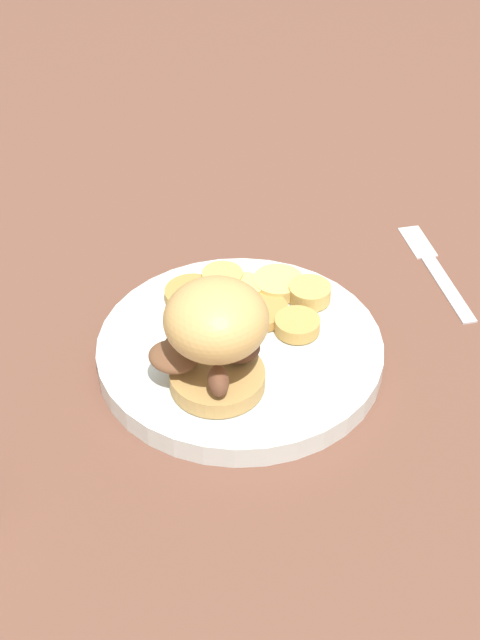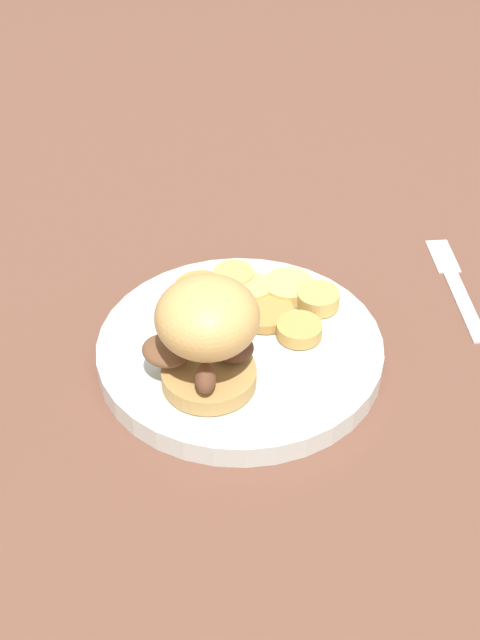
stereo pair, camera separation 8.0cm
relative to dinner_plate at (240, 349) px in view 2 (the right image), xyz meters
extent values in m
plane|color=brown|center=(0.00, 0.00, -0.01)|extent=(4.00, 4.00, 0.00)
cylinder|color=silver|center=(0.00, 0.00, 0.00)|extent=(0.26, 0.26, 0.02)
torus|color=silver|center=(0.00, 0.00, 0.01)|extent=(0.26, 0.26, 0.01)
cylinder|color=tan|center=(0.06, -0.02, 0.02)|extent=(0.08, 0.08, 0.02)
ellipsoid|color=#563323|center=(0.04, 0.00, 0.04)|extent=(0.04, 0.04, 0.02)
ellipsoid|color=brown|center=(0.04, -0.05, 0.04)|extent=(0.04, 0.04, 0.02)
ellipsoid|color=brown|center=(0.06, -0.05, 0.04)|extent=(0.05, 0.06, 0.02)
ellipsoid|color=brown|center=(0.08, -0.02, 0.04)|extent=(0.03, 0.02, 0.02)
ellipsoid|color=tan|center=(0.06, -0.02, 0.08)|extent=(0.09, 0.09, 0.06)
cylinder|color=#BC8942|center=(-0.06, -0.05, 0.02)|extent=(0.05, 0.05, 0.01)
cylinder|color=tan|center=(-0.02, 0.05, 0.02)|extent=(0.04, 0.04, 0.01)
cylinder|color=#BC8942|center=(-0.02, -0.04, 0.02)|extent=(0.04, 0.04, 0.01)
cylinder|color=tan|center=(-0.06, 0.07, 0.02)|extent=(0.04, 0.04, 0.02)
cylinder|color=#DBB766|center=(-0.07, 0.00, 0.02)|extent=(0.04, 0.04, 0.01)
cylinder|color=tan|center=(-0.08, -0.02, 0.02)|extent=(0.04, 0.04, 0.01)
cylinder|color=#DBB766|center=(-0.08, 0.03, 0.02)|extent=(0.05, 0.05, 0.01)
cylinder|color=#BC8942|center=(-0.04, 0.02, 0.02)|extent=(0.05, 0.05, 0.01)
cube|color=silver|center=(-0.11, 0.21, -0.01)|extent=(0.11, 0.04, 0.00)
cube|color=silver|center=(-0.20, 0.19, -0.01)|extent=(0.06, 0.04, 0.00)
camera|label=1|loc=(0.61, 0.02, 0.55)|focal=50.00mm
camera|label=2|loc=(0.60, 0.10, 0.55)|focal=50.00mm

